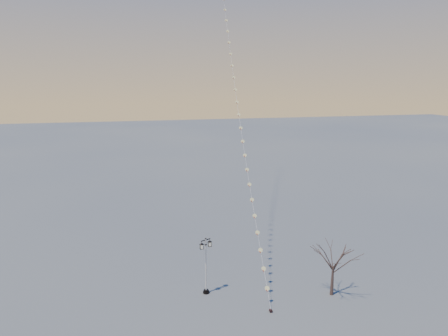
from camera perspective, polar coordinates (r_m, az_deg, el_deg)
name	(u,v)px	position (r m, az deg, el deg)	size (l,w,h in m)	color
ground	(240,304)	(30.87, 2.29, -19.02)	(300.00, 300.00, 0.00)	#5E615F
street_lamp	(206,263)	(31.03, -2.63, -13.54)	(1.09, 0.71, 4.57)	black
bare_tree	(334,259)	(31.69, 15.58, -12.52)	(2.59, 2.59, 4.30)	#453128
kite_train	(232,40)	(45.29, 1.19, 18.06)	(5.64, 40.07, 41.42)	black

